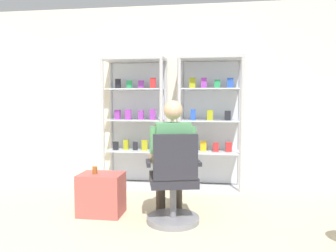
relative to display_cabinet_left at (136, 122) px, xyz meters
name	(u,v)px	position (x,y,z in m)	size (l,w,h in m)	color
back_wall	(175,96)	(0.55, 0.24, 0.39)	(6.00, 0.10, 2.70)	silver
display_cabinet_left	(136,122)	(0.00, 0.00, 0.00)	(0.90, 0.45, 1.90)	#B7B7BC
display_cabinet_right	(210,123)	(1.10, 0.00, 0.00)	(0.90, 0.45, 1.90)	#B7B7BC
office_chair	(174,187)	(0.76, -1.47, -0.57)	(0.62, 0.59, 0.96)	slate
seated_shopkeeper	(172,154)	(0.72, -1.31, -0.25)	(0.55, 0.62, 1.29)	#3F382D
storage_crate	(101,194)	(-0.09, -1.30, -0.73)	(0.48, 0.36, 0.47)	#B24C47
tea_glass	(95,170)	(-0.15, -1.32, -0.45)	(0.06, 0.06, 0.08)	brown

